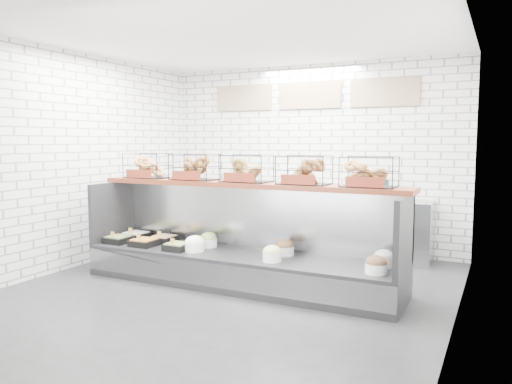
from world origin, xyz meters
The scene contains 5 objects.
ground centered at (0.00, 0.00, 0.00)m, with size 5.50×5.50×0.00m, color black.
room_shell centered at (0.00, 0.60, 2.06)m, with size 5.02×5.51×3.01m.
display_case centered at (-0.01, 0.34, 0.32)m, with size 4.00×0.90×1.20m.
bagel_shelf centered at (0.00, 0.52, 1.38)m, with size 4.10×0.50×0.40m.
prep_counter centered at (-0.01, 2.43, 0.47)m, with size 4.00×0.60×1.20m.
Camera 1 is at (2.87, -4.97, 1.77)m, focal length 35.00 mm.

